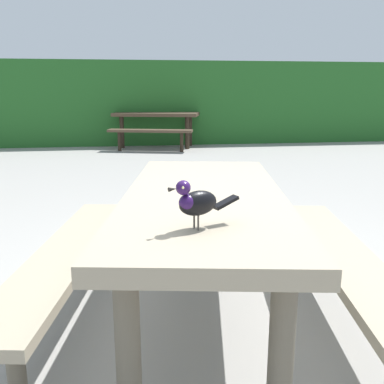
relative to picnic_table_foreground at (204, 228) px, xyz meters
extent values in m
plane|color=gray|center=(0.05, 0.15, -0.56)|extent=(60.00, 60.00, 0.00)
cube|color=#235B23|center=(0.05, 8.47, 0.36)|extent=(28.00, 1.90, 1.84)
cube|color=gray|center=(0.00, 0.00, 0.15)|extent=(1.05, 1.90, 0.07)
cylinder|color=#635B4C|center=(-0.38, -0.65, -0.22)|extent=(0.09, 0.09, 0.67)
cylinder|color=#635B4C|center=(0.14, -0.74, -0.22)|extent=(0.09, 0.09, 0.67)
cylinder|color=#635B4C|center=(-0.14, 0.74, -0.22)|extent=(0.09, 0.09, 0.67)
cylinder|color=#635B4C|center=(0.38, 0.65, -0.22)|extent=(0.09, 0.09, 0.67)
cube|color=gray|center=(-0.69, 0.12, -0.14)|extent=(0.56, 1.73, 0.05)
cylinder|color=#635B4C|center=(-0.80, -0.52, -0.36)|extent=(0.07, 0.07, 0.39)
cylinder|color=#635B4C|center=(-0.58, 0.75, -0.36)|extent=(0.07, 0.07, 0.39)
cube|color=gray|center=(0.69, -0.12, -0.14)|extent=(0.56, 1.73, 0.05)
cylinder|color=#635B4C|center=(0.80, 0.52, -0.36)|extent=(0.07, 0.07, 0.39)
ellipsoid|color=black|center=(-0.12, -0.54, 0.28)|extent=(0.17, 0.12, 0.09)
ellipsoid|color=#2D144C|center=(-0.16, -0.56, 0.29)|extent=(0.09, 0.08, 0.06)
sphere|color=#2D144C|center=(-0.17, -0.56, 0.34)|extent=(0.05, 0.05, 0.05)
sphere|color=#EAE08C|center=(-0.18, -0.59, 0.35)|extent=(0.01, 0.01, 0.01)
sphere|color=#EAE08C|center=(-0.19, -0.55, 0.35)|extent=(0.01, 0.01, 0.01)
cone|color=black|center=(-0.21, -0.58, 0.34)|extent=(0.03, 0.03, 0.02)
cube|color=black|center=(-0.01, -0.50, 0.27)|extent=(0.11, 0.07, 0.04)
cylinder|color=#47423D|center=(-0.12, -0.56, 0.21)|extent=(0.01, 0.01, 0.05)
cylinder|color=#47423D|center=(-0.13, -0.53, 0.21)|extent=(0.01, 0.01, 0.05)
cube|color=#473828|center=(0.21, 7.31, 0.15)|extent=(1.93, 1.19, 0.07)
cylinder|color=#2E241A|center=(0.83, 6.87, -0.22)|extent=(0.09, 0.09, 0.67)
cylinder|color=#2E241A|center=(0.96, 7.39, -0.22)|extent=(0.09, 0.09, 0.67)
cylinder|color=#2E241A|center=(-0.53, 7.22, -0.22)|extent=(0.09, 0.09, 0.67)
cylinder|color=#2E241A|center=(-0.40, 7.74, -0.22)|extent=(0.09, 0.09, 0.67)
cube|color=#473828|center=(0.04, 6.63, -0.14)|extent=(1.73, 0.70, 0.05)
cylinder|color=#2E241A|center=(0.66, 6.47, -0.36)|extent=(0.07, 0.07, 0.39)
cylinder|color=#2E241A|center=(-0.58, 6.79, -0.36)|extent=(0.07, 0.07, 0.39)
cube|color=#473828|center=(0.39, 7.98, -0.14)|extent=(1.73, 0.70, 0.05)
cylinder|color=#2E241A|center=(1.01, 7.82, -0.36)|extent=(0.07, 0.07, 0.39)
cylinder|color=#2E241A|center=(-0.23, 8.14, -0.36)|extent=(0.07, 0.07, 0.39)
camera|label=1|loc=(-0.34, -1.97, 0.67)|focal=39.60mm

